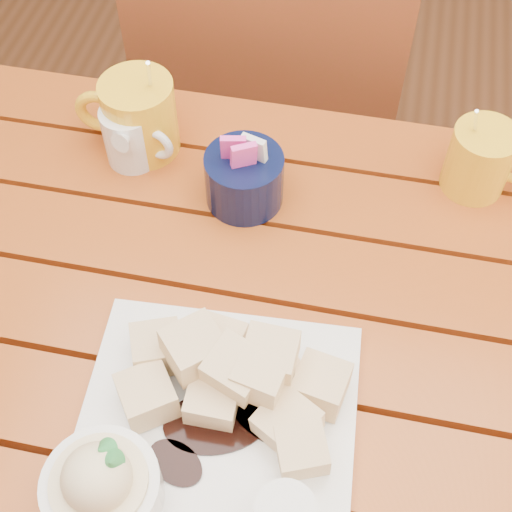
% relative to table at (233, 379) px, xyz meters
% --- Properties ---
extents(table, '(1.20, 0.79, 0.75)m').
position_rel_table_xyz_m(table, '(0.00, 0.00, 0.00)').
color(table, '#934012').
rests_on(table, ground).
extents(dessert_plate, '(0.30, 0.30, 0.12)m').
position_rel_table_xyz_m(dessert_plate, '(-0.00, -0.13, 0.14)').
color(dessert_plate, white).
rests_on(dessert_plate, table).
extents(coffee_mug_left, '(0.14, 0.10, 0.16)m').
position_rel_table_xyz_m(coffee_mug_left, '(-0.19, 0.27, 0.16)').
color(coffee_mug_left, yellow).
rests_on(coffee_mug_left, table).
extents(coffee_mug_right, '(0.12, 0.08, 0.14)m').
position_rel_table_xyz_m(coffee_mug_right, '(0.27, 0.29, 0.16)').
color(coffee_mug_right, yellow).
rests_on(coffee_mug_right, table).
extents(cream_pitcher, '(0.10, 0.09, 0.09)m').
position_rel_table_xyz_m(cream_pitcher, '(-0.19, 0.25, 0.15)').
color(cream_pitcher, white).
rests_on(cream_pitcher, table).
extents(sugar_caddy, '(0.10, 0.10, 0.11)m').
position_rel_table_xyz_m(sugar_caddy, '(-0.03, 0.21, 0.15)').
color(sugar_caddy, '#0B1133').
rests_on(sugar_caddy, table).
extents(chair_far, '(0.46, 0.46, 0.96)m').
position_rel_table_xyz_m(chair_far, '(-0.07, 0.64, -0.10)').
color(chair_far, brown).
rests_on(chair_far, ground).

